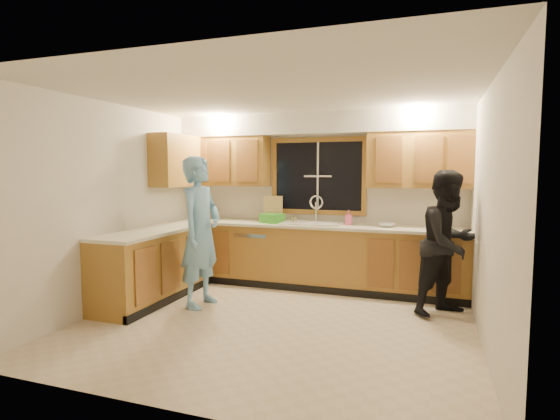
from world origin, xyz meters
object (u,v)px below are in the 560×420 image
at_px(knife_block, 207,212).
at_px(dishwasher, 258,255).
at_px(woman, 449,243).
at_px(sink, 313,228).
at_px(bowl, 387,225).
at_px(man, 201,232).
at_px(stove, 126,275).
at_px(dish_crate, 272,218).
at_px(soap_bottle, 349,217).

bearing_deg(knife_block, dishwasher, -24.36).
distance_m(woman, knife_block, 3.68).
bearing_deg(sink, bowl, 0.17).
bearing_deg(man, knife_block, 29.29).
height_order(stove, man, man).
height_order(knife_block, dish_crate, knife_block).
xyz_separation_m(knife_block, soap_bottle, (2.29, -0.07, 0.01)).
relative_size(knife_block, soap_bottle, 0.95).
bearing_deg(bowl, dish_crate, -178.42).
bearing_deg(bowl, stove, -147.21).
bearing_deg(man, sink, -36.59).
xyz_separation_m(woman, bowl, (-0.77, 0.65, 0.10)).
distance_m(dishwasher, stove, 2.04).
xyz_separation_m(sink, soap_bottle, (0.50, 0.08, 0.16)).
bearing_deg(dishwasher, man, -100.45).
relative_size(dish_crate, soap_bottle, 1.35).
height_order(stove, knife_block, knife_block).
xyz_separation_m(stove, bowl, (2.84, 1.83, 0.50)).
xyz_separation_m(dishwasher, soap_bottle, (1.35, 0.09, 0.62)).
height_order(dishwasher, knife_block, knife_block).
relative_size(stove, dish_crate, 3.17).
height_order(knife_block, soap_bottle, soap_bottle).
distance_m(dishwasher, woman, 2.76).
bearing_deg(dish_crate, stove, -123.90).
bearing_deg(dish_crate, woman, -14.22).
relative_size(stove, man, 0.48).
bearing_deg(knife_block, soap_bottle, -16.33).
xyz_separation_m(dish_crate, bowl, (1.64, 0.05, -0.04)).
xyz_separation_m(dishwasher, dish_crate, (0.25, -0.03, 0.58)).
distance_m(sink, dishwasher, 0.96).
distance_m(sink, woman, 1.92).
xyz_separation_m(dishwasher, bowl, (1.89, 0.02, 0.54)).
xyz_separation_m(woman, knife_block, (-3.59, 0.80, 0.18)).
distance_m(sink, bowl, 1.04).
xyz_separation_m(dishwasher, man, (-0.24, -1.28, 0.52)).
bearing_deg(soap_bottle, knife_block, 178.28).
bearing_deg(woman, man, 145.45).
height_order(dish_crate, bowl, dish_crate).
relative_size(dishwasher, dish_crate, 2.88).
height_order(dishwasher, dish_crate, dish_crate).
bearing_deg(stove, knife_block, 89.55).
xyz_separation_m(woman, dish_crate, (-2.40, 0.61, 0.14)).
distance_m(sink, stove, 2.60).
relative_size(man, soap_bottle, 8.85).
height_order(soap_bottle, bowl, soap_bottle).
distance_m(stove, woman, 3.81).
relative_size(dishwasher, man, 0.44).
xyz_separation_m(dishwasher, stove, (-0.95, -1.81, 0.04)).
bearing_deg(dishwasher, knife_block, 170.24).
distance_m(knife_block, soap_bottle, 2.29).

